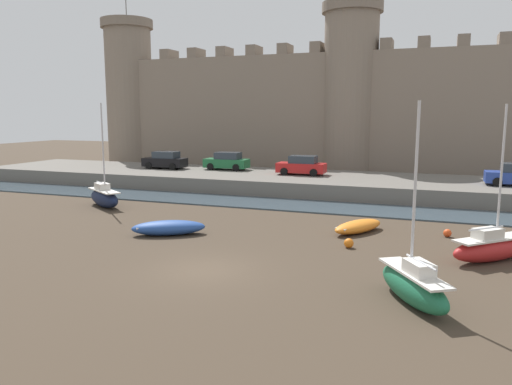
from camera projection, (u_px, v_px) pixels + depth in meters
name	position (u px, v px, depth m)	size (l,w,h in m)	color
ground_plane	(204.00, 270.00, 20.64)	(160.00, 160.00, 0.00)	#423528
water_channel	(302.00, 206.00, 34.89)	(80.00, 4.50, 0.10)	#3D4C56
quay_road	(324.00, 184.00, 41.52)	(64.65, 10.00, 1.26)	#666059
castle	(350.00, 103.00, 50.70)	(58.67, 6.02, 20.26)	gray
sailboat_foreground_left	(414.00, 285.00, 16.89)	(3.01, 3.93, 6.84)	#1E6B47
sailboat_foreground_centre	(492.00, 247.00, 21.86)	(3.95, 3.90, 6.83)	red
sailboat_midflat_right	(104.00, 197.00, 34.57)	(4.13, 3.22, 7.13)	#141E3D
rowboat_foreground_right	(169.00, 227.00, 26.61)	(4.06, 3.12, 0.78)	#234793
rowboat_near_channel_right	(358.00, 226.00, 27.13)	(2.83, 3.76, 0.68)	orange
mooring_buoy_off_centre	(447.00, 233.00, 26.17)	(0.42, 0.42, 0.42)	#E04C1E
mooring_buoy_mid_mud	(349.00, 243.00, 24.05)	(0.47, 0.47, 0.47)	orange
car_quay_west	(302.00, 166.00, 42.40)	(4.13, 1.93, 1.62)	red
car_quay_centre_east	(227.00, 161.00, 46.25)	(4.13, 1.93, 1.62)	#1E6638
car_quay_east	(165.00, 160.00, 47.20)	(4.13, 1.93, 1.62)	black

